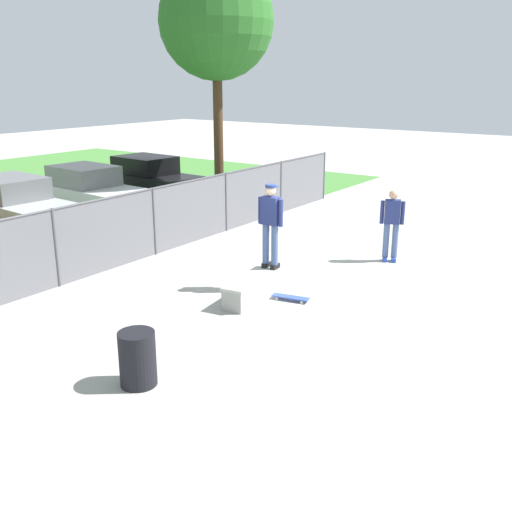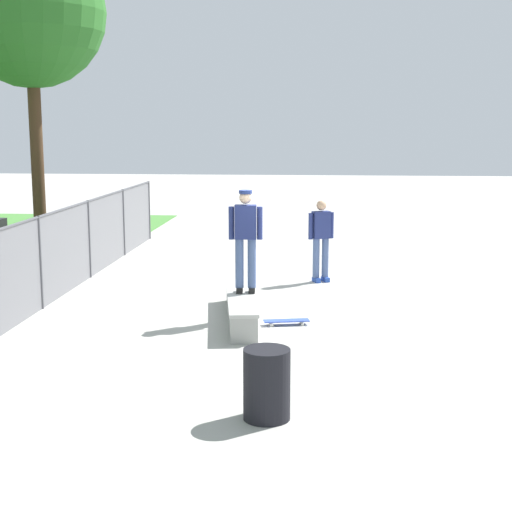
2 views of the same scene
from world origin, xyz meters
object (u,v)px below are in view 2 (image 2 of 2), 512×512
(bystander, at_px, (321,237))
(trash_bin, at_px, (267,384))
(skateboarder, at_px, (246,236))
(skateboard, at_px, (286,321))
(tree_far, at_px, (30,13))
(concrete_ledge, at_px, (241,307))

(bystander, bearing_deg, trash_bin, 175.69)
(skateboarder, xyz_separation_m, skateboard, (-0.34, -0.75, -1.44))
(bystander, bearing_deg, tree_far, 73.77)
(trash_bin, bearing_deg, tree_far, 32.88)
(concrete_ledge, bearing_deg, bystander, -21.86)
(concrete_ledge, bearing_deg, tree_far, 45.82)
(skateboarder, bearing_deg, trash_bin, -171.19)
(concrete_ledge, relative_size, skateboarder, 1.72)
(tree_far, bearing_deg, concrete_ledge, -134.18)
(tree_far, bearing_deg, trash_bin, -147.12)
(concrete_ledge, height_order, skateboard, concrete_ledge)
(concrete_ledge, xyz_separation_m, skateboarder, (0.06, -0.09, 1.27))
(bystander, bearing_deg, skateboarder, 159.00)
(concrete_ledge, relative_size, skateboard, 3.84)
(concrete_ledge, bearing_deg, skateboard, -108.36)
(skateboarder, distance_m, trash_bin, 4.82)
(concrete_ledge, xyz_separation_m, skateboard, (-0.28, -0.83, -0.17))
(skateboarder, distance_m, bystander, 3.74)
(skateboarder, height_order, trash_bin, skateboarder)
(tree_far, bearing_deg, skateboard, -131.70)
(bystander, height_order, trash_bin, bystander)
(skateboarder, distance_m, skateboard, 1.66)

